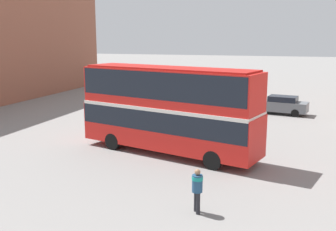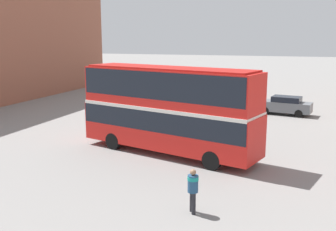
% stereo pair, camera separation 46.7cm
% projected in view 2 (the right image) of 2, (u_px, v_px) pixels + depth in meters
% --- Properties ---
extents(ground_plane, '(240.00, 240.00, 0.00)m').
position_uv_depth(ground_plane, '(201.00, 152.00, 23.09)').
color(ground_plane, gray).
extents(double_decker_bus, '(11.04, 5.29, 4.99)m').
position_uv_depth(double_decker_bus, '(168.00, 105.00, 22.23)').
color(double_decker_bus, red).
rests_on(double_decker_bus, ground_plane).
extents(pedestrian_foreground, '(0.59, 0.59, 1.75)m').
position_uv_depth(pedestrian_foreground, '(193.00, 186.00, 14.90)').
color(pedestrian_foreground, '#232328').
rests_on(pedestrian_foreground, ground_plane).
extents(parked_car_kerb_far, '(4.76, 2.50, 1.60)m').
position_uv_depth(parked_car_kerb_far, '(285.00, 105.00, 34.02)').
color(parked_car_kerb_far, slate).
rests_on(parked_car_kerb_far, ground_plane).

